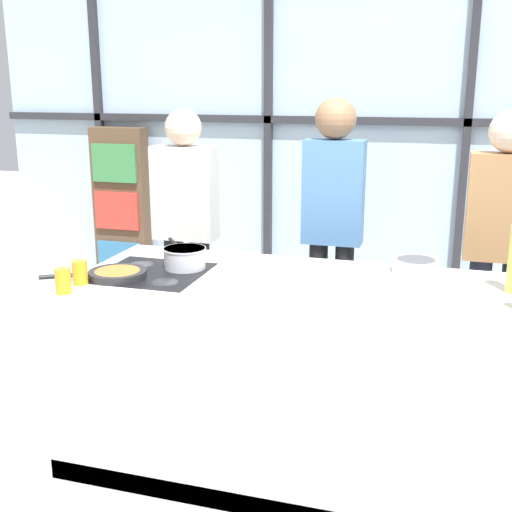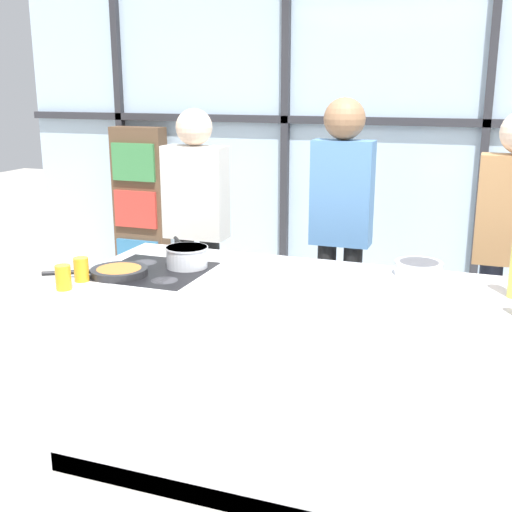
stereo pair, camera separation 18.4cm
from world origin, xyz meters
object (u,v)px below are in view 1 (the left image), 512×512
(frying_pan, at_px, (116,274))
(white_plate, at_px, (383,318))
(spectator_far_left, at_px, (186,220))
(mixing_bowl, at_px, (416,265))
(saucepan, at_px, (185,257))
(juice_glass_far, at_px, (80,272))
(spectator_center_left, at_px, (333,217))
(spectator_center_right, at_px, (500,237))
(juice_glass_near, at_px, (63,281))

(frying_pan, relative_size, white_plate, 1.88)
(spectator_far_left, distance_m, mixing_bowl, 1.62)
(saucepan, distance_m, juice_glass_far, 0.54)
(spectator_center_left, xyz_separation_m, juice_glass_far, (-0.97, -1.27, -0.08))
(frying_pan, relative_size, saucepan, 1.32)
(spectator_center_right, xyz_separation_m, juice_glass_far, (-1.94, -1.27, -0.01))
(spectator_far_left, bearing_deg, mixing_bowl, 157.61)
(saucepan, distance_m, mixing_bowl, 1.17)
(frying_pan, distance_m, mixing_bowl, 1.49)
(spectator_far_left, relative_size, white_plate, 6.78)
(spectator_center_right, bearing_deg, mixing_bowl, 54.86)
(spectator_center_left, relative_size, juice_glass_far, 15.08)
(spectator_center_right, relative_size, juice_glass_far, 14.56)
(spectator_center_left, bearing_deg, juice_glass_near, 55.40)
(spectator_center_left, distance_m, white_plate, 1.41)
(spectator_center_right, bearing_deg, spectator_far_left, 0.00)
(spectator_far_left, bearing_deg, juice_glass_far, 89.68)
(white_plate, bearing_deg, saucepan, 156.15)
(white_plate, height_order, mixing_bowl, mixing_bowl)
(spectator_center_left, height_order, white_plate, spectator_center_left)
(juice_glass_near, bearing_deg, mixing_bowl, 27.81)
(saucepan, xyz_separation_m, white_plate, (1.05, -0.46, -0.05))
(spectator_far_left, xyz_separation_m, juice_glass_near, (-0.01, -1.41, 0.00))
(spectator_center_right, xyz_separation_m, juice_glass_near, (-1.94, -1.41, -0.01))
(spectator_far_left, distance_m, spectator_center_right, 1.93)
(spectator_far_left, distance_m, white_plate, 1.94)
(spectator_far_left, distance_m, juice_glass_far, 1.27)
(white_plate, height_order, juice_glass_near, juice_glass_near)
(saucepan, height_order, mixing_bowl, saucepan)
(spectator_center_right, relative_size, frying_pan, 3.64)
(spectator_far_left, height_order, saucepan, spectator_far_left)
(mixing_bowl, height_order, juice_glass_near, juice_glass_near)
(frying_pan, relative_size, mixing_bowl, 1.97)
(spectator_center_left, relative_size, saucepan, 4.99)
(spectator_center_right, relative_size, juice_glass_near, 14.56)
(spectator_center_left, xyz_separation_m, white_plate, (0.44, -1.34, -0.13))
(spectator_center_left, xyz_separation_m, juice_glass_near, (-0.97, -1.41, -0.08))
(spectator_far_left, height_order, spectator_center_left, spectator_center_left)
(spectator_center_left, distance_m, mixing_bowl, 0.82)
(spectator_center_right, distance_m, frying_pan, 2.15)
(frying_pan, bearing_deg, spectator_center_right, 31.67)
(spectator_center_left, xyz_separation_m, saucepan, (-0.61, -0.87, -0.08))
(saucepan, relative_size, juice_glass_near, 3.02)
(spectator_far_left, bearing_deg, juice_glass_near, 89.71)
(spectator_center_left, relative_size, frying_pan, 3.77)
(saucepan, bearing_deg, juice_glass_far, -132.43)
(mixing_bowl, xyz_separation_m, juice_glass_near, (-1.50, -0.79, 0.02))
(spectator_center_right, xyz_separation_m, saucepan, (-1.57, -0.87, -0.02))
(spectator_center_left, height_order, spectator_center_right, spectator_center_left)
(spectator_center_left, distance_m, spectator_center_right, 0.97)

